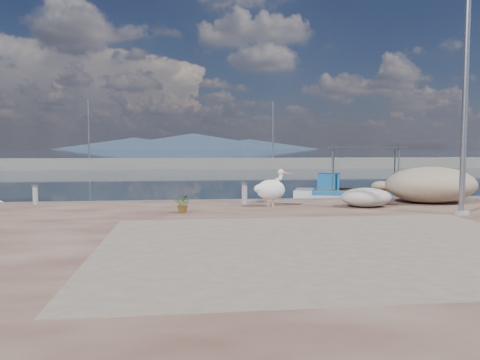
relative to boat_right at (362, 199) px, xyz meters
name	(u,v)px	position (x,y,z in m)	size (l,w,h in m)	color
ground	(257,241)	(-5.65, -7.26, -0.22)	(1400.00, 1400.00, 0.00)	#162635
quay	(329,313)	(-5.65, -13.26, 0.03)	(44.00, 22.00, 0.50)	#4E2921
quay_patch	(332,244)	(-4.65, -10.26, 0.28)	(9.00, 7.00, 0.01)	gray
breakwater	(201,164)	(-5.65, 32.74, 0.38)	(120.00, 2.20, 7.50)	gray
mountains	(189,142)	(-1.25, 642.74, 9.29)	(370.00, 280.00, 22.00)	#28384C
boat_right	(362,199)	(0.00, 0.00, 0.00)	(6.23, 3.80, 2.85)	white
pelican	(271,189)	(-4.75, -4.41, 0.84)	(1.24, 0.63, 1.20)	tan
lamp_post	(465,97)	(0.28, -6.66, 3.58)	(0.44, 0.96, 7.00)	gray
bollard_near	(245,192)	(-5.50, -3.53, 0.67)	(0.24, 0.24, 0.73)	gray
bollard_far	(35,194)	(-12.43, -2.85, 0.63)	(0.22, 0.22, 0.66)	gray
potted_plant	(183,204)	(-7.54, -5.49, 0.54)	(0.47, 0.41, 0.52)	#33722D
net_pile_c	(431,185)	(0.86, -3.98, 0.90)	(3.15, 2.25, 1.24)	#C1A88F
net_pile_d	(366,197)	(-1.76, -4.77, 0.58)	(1.62, 1.22, 0.61)	beige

